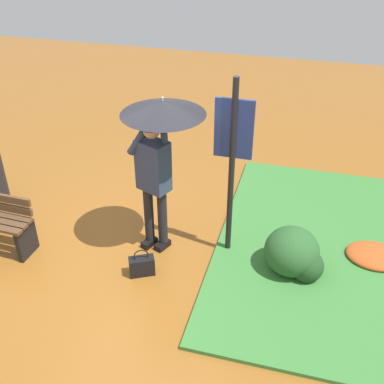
{
  "coord_description": "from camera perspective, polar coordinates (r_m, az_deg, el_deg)",
  "views": [
    {
      "loc": [
        1.97,
        -4.3,
        3.92
      ],
      "look_at": [
        0.69,
        0.36,
        0.85
      ],
      "focal_mm": 44.59,
      "sensor_mm": 36.0,
      "label": 1
    }
  ],
  "objects": [
    {
      "name": "info_sign_post",
      "position": [
        5.41,
        4.9,
        5.05
      ],
      "size": [
        0.44,
        0.07,
        2.3
      ],
      "color": "black",
      "rests_on": "ground_plane"
    },
    {
      "name": "ground_plane",
      "position": [
        6.15,
        -7.14,
        -7.56
      ],
      "size": [
        18.0,
        18.0,
        0.0
      ],
      "primitive_type": "plane",
      "color": "brown"
    },
    {
      "name": "handbag",
      "position": [
        5.79,
        -6.02,
        -8.75
      ],
      "size": [
        0.33,
        0.26,
        0.37
      ],
      "color": "black",
      "rests_on": "ground_plane"
    },
    {
      "name": "leaf_pile_by_bench",
      "position": [
        6.39,
        21.07,
        -7.14
      ],
      "size": [
        0.71,
        0.57,
        0.16
      ],
      "color": "#B74C1E",
      "rests_on": "ground_plane"
    },
    {
      "name": "person_with_umbrella",
      "position": [
        5.44,
        -4.01,
        6.51
      ],
      "size": [
        0.96,
        0.96,
        2.04
      ],
      "color": "black",
      "rests_on": "ground_plane"
    },
    {
      "name": "shrub_cluster",
      "position": [
        5.82,
        12.17,
        -7.27
      ],
      "size": [
        0.72,
        0.66,
        0.59
      ],
      "color": "#285628",
      "rests_on": "ground_plane"
    }
  ]
}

